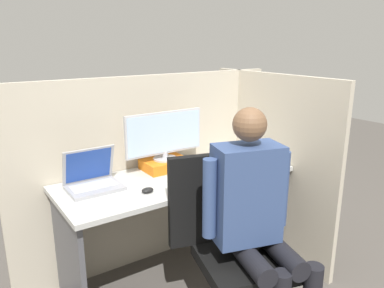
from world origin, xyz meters
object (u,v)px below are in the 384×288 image
monitor (164,135)px  person (257,215)px  laptop (93,181)px  carrot_toy (182,188)px  paper_box (165,164)px  stapler (259,156)px  office_chair (229,243)px

monitor → person: 0.91m
laptop → person: bearing=-55.0°
carrot_toy → paper_box: bearing=73.2°
carrot_toy → person: bearing=-72.3°
paper_box → person: bearing=-88.0°
laptop → stapler: bearing=-6.0°
laptop → paper_box: bearing=6.6°
stapler → laptop: bearing=174.0°
monitor → laptop: size_ratio=1.85×
carrot_toy → stapler: bearing=14.2°
paper_box → person: size_ratio=0.24×
monitor → carrot_toy: 0.47m
laptop → office_chair: size_ratio=0.31×
office_chair → person: bearing=-73.8°
stapler → person: (-0.67, -0.68, -0.02)m
person → carrot_toy: bearing=107.7°
carrot_toy → office_chair: size_ratio=0.14×
paper_box → stapler: 0.73m
paper_box → laptop: bearing=-173.4°
monitor → laptop: (-0.54, -0.06, -0.19)m
laptop → carrot_toy: (0.42, -0.34, -0.03)m
carrot_toy → person: size_ratio=0.11×
stapler → paper_box: bearing=164.7°
office_chair → person: person is taller
paper_box → monitor: monitor is taller
person → paper_box: bearing=92.0°
laptop → office_chair: bearing=-51.4°
monitor → person: person is taller
paper_box → carrot_toy: size_ratio=2.16×
laptop → monitor: bearing=6.9°
paper_box → monitor: bearing=90.0°
monitor → stapler: size_ratio=4.02×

